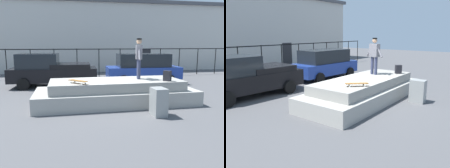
% 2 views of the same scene
% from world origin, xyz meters
% --- Properties ---
extents(ground_plane, '(60.00, 60.00, 0.00)m').
position_xyz_m(ground_plane, '(0.00, 0.00, 0.00)').
color(ground_plane, '#4C4C4F').
extents(concrete_ledge, '(6.40, 2.41, 0.97)m').
position_xyz_m(concrete_ledge, '(0.32, -0.30, 0.44)').
color(concrete_ledge, '#9E9B93').
rests_on(concrete_ledge, ground_plane).
extents(skateboarder, '(0.34, 0.95, 1.66)m').
position_xyz_m(skateboarder, '(1.31, -0.17, 1.93)').
color(skateboarder, '#2D334C').
rests_on(skateboarder, concrete_ledge).
extents(skateboard, '(0.70, 0.74, 0.12)m').
position_xyz_m(skateboard, '(-1.23, -0.90, 1.07)').
color(skateboard, brown).
rests_on(skateboard, concrete_ledge).
extents(backpack, '(0.34, 0.34, 0.40)m').
position_xyz_m(backpack, '(2.24, -0.95, 1.17)').
color(backpack, black).
rests_on(backpack, concrete_ledge).
extents(car_black_pickup_near, '(4.91, 2.47, 1.88)m').
position_xyz_m(car_black_pickup_near, '(-2.45, 4.26, 0.94)').
color(car_black_pickup_near, black).
rests_on(car_black_pickup_near, ground_plane).
extents(car_blue_hatchback_mid, '(4.54, 2.31, 1.82)m').
position_xyz_m(car_blue_hatchback_mid, '(3.04, 4.31, 0.96)').
color(car_blue_hatchback_mid, navy).
rests_on(car_blue_hatchback_mid, ground_plane).
extents(utility_box, '(0.46, 0.61, 0.95)m').
position_xyz_m(utility_box, '(1.37, -2.22, 0.47)').
color(utility_box, gray).
rests_on(utility_box, ground_plane).
extents(fence_row, '(24.06, 0.06, 2.08)m').
position_xyz_m(fence_row, '(-0.00, 7.68, 1.36)').
color(fence_row, black).
rests_on(fence_row, ground_plane).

